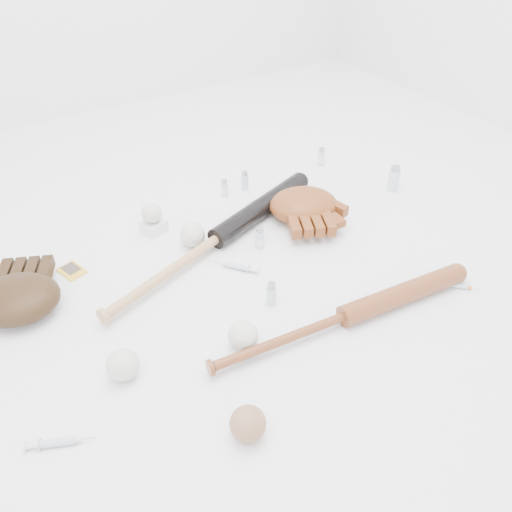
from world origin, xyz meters
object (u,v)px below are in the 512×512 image
glove_dark (16,299)px  pedestal (154,226)px  bat_wood (345,316)px  bat_dark (218,238)px

glove_dark → pedestal: bearing=43.4°
bat_wood → glove_dark: size_ratio=2.97×
bat_wood → glove_dark: glove_dark is taller
bat_wood → pedestal: size_ratio=11.86×
glove_dark → bat_dark: bearing=21.6°
bat_dark → pedestal: size_ratio=13.68×
bat_wood → pedestal: bat_wood is taller
pedestal → glove_dark: bearing=-160.8°
bat_dark → pedestal: bat_dark is taller
bat_dark → bat_wood: 0.50m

